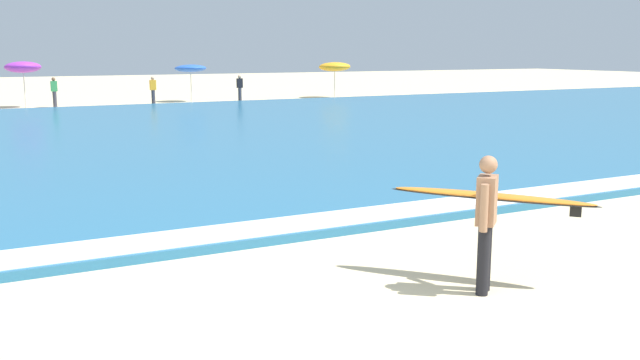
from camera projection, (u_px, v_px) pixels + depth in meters
ground_plane at (426, 348)px, 7.06m from camera, size 160.00×160.00×0.00m
sea at (100, 140)px, 22.89m from camera, size 120.00×28.00×0.14m
surf_foam at (252, 229)px, 11.18m from camera, size 120.00×1.02×0.01m
surfer_with_board at (489, 208)px, 8.71m from camera, size 1.99×2.17×1.73m
beach_umbrella_1 at (23, 67)px, 36.04m from camera, size 1.81×1.84×2.46m
beach_umbrella_2 at (191, 68)px, 40.31m from camera, size 1.82×1.84×2.19m
beach_umbrella_3 at (335, 67)px, 43.78m from camera, size 2.00×2.02×2.26m
beachgoer_near_row_left at (153, 90)px, 37.80m from camera, size 0.32×0.20×1.58m
beachgoer_near_row_mid at (54, 91)px, 36.50m from camera, size 0.32×0.20×1.58m
beachgoer_near_row_right at (240, 88)px, 39.95m from camera, size 0.32×0.20×1.58m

